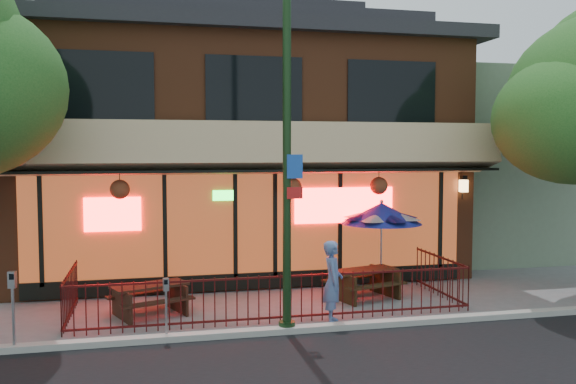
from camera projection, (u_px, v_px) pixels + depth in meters
name	position (u px, v px, depth m)	size (l,w,h in m)	color
ground	(282.00, 326.00, 12.17)	(80.00, 80.00, 0.00)	gray
curb	(288.00, 330.00, 11.68)	(80.00, 0.25, 0.12)	#999993
restaurant_building	(233.00, 130.00, 18.79)	(12.96, 9.49, 8.05)	brown
neighbor_building	(485.00, 164.00, 21.45)	(6.00, 7.00, 6.00)	slate
patio_fence	(277.00, 289.00, 12.61)	(8.44, 2.62, 1.00)	#3D0D0D
street_light	(287.00, 169.00, 11.56)	(0.43, 0.32, 7.00)	black
picnic_table_left	(150.00, 295.00, 12.90)	(1.89, 1.68, 0.67)	#341C13
picnic_table_right	(364.00, 279.00, 14.39)	(1.89, 1.63, 0.69)	#322411
patio_umbrella	(381.00, 213.00, 15.04)	(1.99, 2.00, 2.28)	gray
pedestrian	(333.00, 282.00, 12.32)	(0.62, 0.40, 1.68)	#4F689E
parking_meter_near	(166.00, 298.00, 11.21)	(0.11, 0.10, 1.16)	gray
parking_meter_far	(13.00, 297.00, 10.54)	(0.14, 0.13, 1.42)	gray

